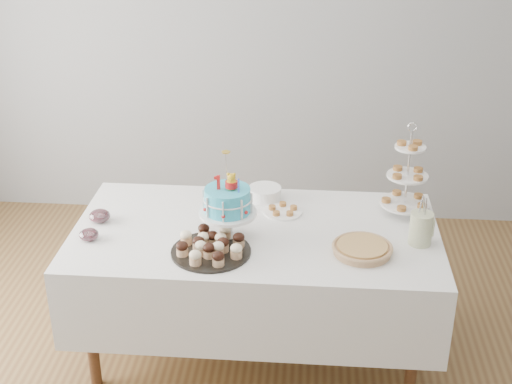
# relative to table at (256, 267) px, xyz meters

# --- Properties ---
(floor) EXTENTS (5.00, 5.00, 0.00)m
(floor) POSITION_rel_table_xyz_m (0.00, -0.30, -0.54)
(floor) COLOR brown
(floor) RESTS_ON ground
(walls) EXTENTS (5.04, 4.04, 2.70)m
(walls) POSITION_rel_table_xyz_m (0.00, -0.30, 0.81)
(walls) COLOR #939598
(walls) RESTS_ON floor
(table) EXTENTS (1.92, 1.02, 0.77)m
(table) POSITION_rel_table_xyz_m (0.00, 0.00, 0.00)
(table) COLOR white
(table) RESTS_ON floor
(birthday_cake) EXTENTS (0.30, 0.30, 0.46)m
(birthday_cake) POSITION_rel_table_xyz_m (-0.14, -0.07, 0.35)
(birthday_cake) COLOR white
(birthday_cake) RESTS_ON table
(cupcake_tray) EXTENTS (0.40, 0.40, 0.09)m
(cupcake_tray) POSITION_rel_table_xyz_m (-0.20, -0.25, 0.27)
(cupcake_tray) COLOR black
(cupcake_tray) RESTS_ON table
(pie) EXTENTS (0.30, 0.30, 0.05)m
(pie) POSITION_rel_table_xyz_m (0.54, -0.19, 0.25)
(pie) COLOR tan
(pie) RESTS_ON table
(tiered_stand) EXTENTS (0.27, 0.27, 0.53)m
(tiered_stand) POSITION_rel_table_xyz_m (0.80, 0.26, 0.45)
(tiered_stand) COLOR silver
(tiered_stand) RESTS_ON table
(plate_stack) EXTENTS (0.19, 0.19, 0.07)m
(plate_stack) POSITION_rel_table_xyz_m (0.02, 0.37, 0.26)
(plate_stack) COLOR white
(plate_stack) RESTS_ON table
(pastry_plate) EXTENTS (0.21, 0.21, 0.03)m
(pastry_plate) POSITION_rel_table_xyz_m (0.13, 0.21, 0.24)
(pastry_plate) COLOR white
(pastry_plate) RESTS_ON table
(jam_bowl_a) EXTENTS (0.10, 0.10, 0.06)m
(jam_bowl_a) POSITION_rel_table_xyz_m (-0.84, -0.17, 0.26)
(jam_bowl_a) COLOR silver
(jam_bowl_a) RESTS_ON table
(jam_bowl_b) EXTENTS (0.11, 0.11, 0.07)m
(jam_bowl_b) POSITION_rel_table_xyz_m (-0.84, 0.03, 0.26)
(jam_bowl_b) COLOR silver
(jam_bowl_b) RESTS_ON table
(utensil_pitcher) EXTENTS (0.12, 0.12, 0.26)m
(utensil_pitcher) POSITION_rel_table_xyz_m (0.84, -0.07, 0.32)
(utensil_pitcher) COLOR silver
(utensil_pitcher) RESTS_ON table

